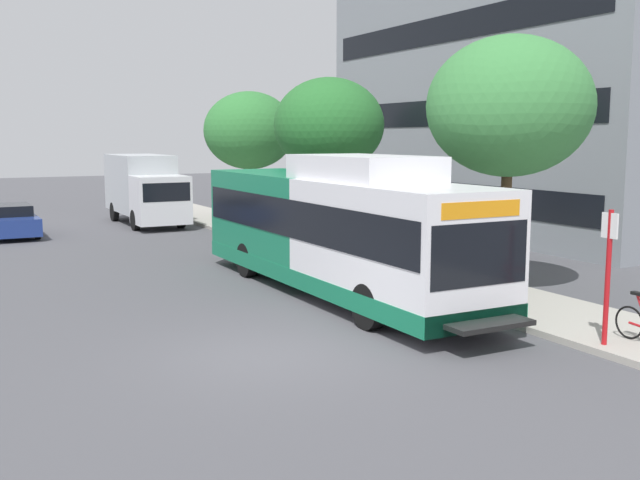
# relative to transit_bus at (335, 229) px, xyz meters

# --- Properties ---
(ground_plane) EXTENTS (120.00, 120.00, 0.00)m
(ground_plane) POSITION_rel_transit_bus_xyz_m (-3.86, 3.76, -1.70)
(ground_plane) COLOR #4C4C51
(sidewalk_curb) EXTENTS (3.00, 56.00, 0.14)m
(sidewalk_curb) POSITION_rel_transit_bus_xyz_m (3.14, 1.76, -1.63)
(sidewalk_curb) COLOR #A8A399
(sidewalk_curb) RESTS_ON ground
(transit_bus) EXTENTS (2.58, 12.25, 3.65)m
(transit_bus) POSITION_rel_transit_bus_xyz_m (0.00, 0.00, 0.00)
(transit_bus) COLOR white
(transit_bus) RESTS_ON ground
(bus_stop_sign_pole) EXTENTS (0.10, 0.36, 2.60)m
(bus_stop_sign_pole) POSITION_rel_transit_bus_xyz_m (1.99, -7.04, -0.05)
(bus_stop_sign_pole) COLOR red
(bus_stop_sign_pole) RESTS_ON sidewalk_curb
(street_tree_near_stop) EXTENTS (4.26, 4.26, 6.54)m
(street_tree_near_stop) POSITION_rel_transit_bus_xyz_m (4.06, -1.92, 3.15)
(street_tree_near_stop) COLOR #4C3823
(street_tree_near_stop) RESTS_ON sidewalk_curb
(street_tree_mid_block) EXTENTS (4.05, 4.05, 6.11)m
(street_tree_mid_block) POSITION_rel_transit_bus_xyz_m (3.83, 7.33, 2.82)
(street_tree_mid_block) COLOR #4C3823
(street_tree_mid_block) RESTS_ON sidewalk_curb
(street_tree_far_block) EXTENTS (4.32, 4.32, 6.10)m
(street_tree_far_block) POSITION_rel_transit_bus_xyz_m (4.31, 16.08, 2.69)
(street_tree_far_block) COLOR #4C3823
(street_tree_far_block) RESTS_ON sidewalk_curb
(parked_car_far_lane) EXTENTS (1.80, 4.50, 1.33)m
(parked_car_far_lane) POSITION_rel_transit_bus_xyz_m (-6.35, 16.06, -1.04)
(parked_car_far_lane) COLOR navy
(parked_car_far_lane) RESTS_ON ground
(box_truck_background) EXTENTS (2.32, 7.01, 3.25)m
(box_truck_background) POSITION_rel_transit_bus_xyz_m (-0.32, 17.86, 0.04)
(box_truck_background) COLOR silver
(box_truck_background) RESTS_ON ground
(lattice_comm_tower) EXTENTS (1.10, 1.10, 22.91)m
(lattice_comm_tower) POSITION_rel_transit_bus_xyz_m (17.28, 26.03, 5.74)
(lattice_comm_tower) COLOR #B7B7BC
(lattice_comm_tower) RESTS_ON ground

